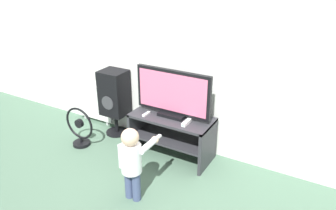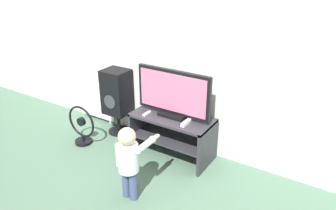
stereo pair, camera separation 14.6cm
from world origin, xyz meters
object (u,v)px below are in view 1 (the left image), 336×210
at_px(speaker_tower, 114,94).
at_px(child, 132,159).
at_px(television, 173,94).
at_px(game_console, 186,123).
at_px(floor_fan, 80,129).
at_px(remote_primary, 146,114).
at_px(radiator, 95,102).

bearing_deg(speaker_tower, child, -45.33).
relative_size(television, speaker_tower, 1.03).
height_order(game_console, floor_fan, game_console).
xyz_separation_m(television, remote_primary, (-0.29, -0.14, -0.27)).
xyz_separation_m(child, speaker_tower, (-0.99, 1.00, 0.11)).
height_order(game_console, speaker_tower, speaker_tower).
distance_m(game_console, remote_primary, 0.53).
distance_m(speaker_tower, floor_fan, 0.63).
height_order(speaker_tower, floor_fan, speaker_tower).
xyz_separation_m(speaker_tower, radiator, (-0.48, 0.13, -0.27)).
relative_size(child, floor_fan, 1.50).
height_order(television, floor_fan, television).
bearing_deg(child, television, 92.96).
height_order(television, game_console, television).
xyz_separation_m(remote_primary, child, (0.33, -0.77, -0.07)).
xyz_separation_m(game_console, floor_fan, (-1.39, -0.29, -0.32)).
relative_size(game_console, radiator, 0.28).
distance_m(television, radiator, 1.52).
bearing_deg(child, floor_fan, 156.82).
distance_m(remote_primary, speaker_tower, 0.70).
relative_size(game_console, child, 0.22).
distance_m(speaker_tower, radiator, 0.57).
height_order(game_console, child, child).
relative_size(floor_fan, radiator, 0.88).
distance_m(game_console, speaker_tower, 1.20).
height_order(remote_primary, child, child).
bearing_deg(child, game_console, 76.61).
relative_size(television, floor_fan, 1.75).
relative_size(game_console, floor_fan, 0.32).
bearing_deg(speaker_tower, floor_fan, -112.75).
height_order(television, child, television).
bearing_deg(speaker_tower, radiator, 164.82).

